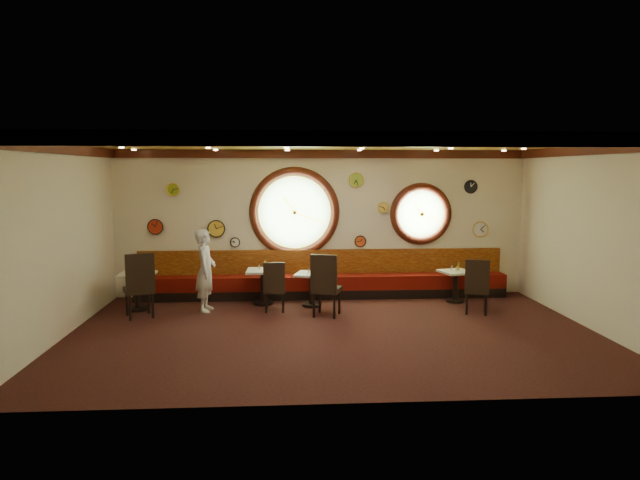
{
  "coord_description": "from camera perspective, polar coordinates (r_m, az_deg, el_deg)",
  "views": [
    {
      "loc": [
        -0.84,
        -9.45,
        2.75
      ],
      "look_at": [
        -0.18,
        0.8,
        1.5
      ],
      "focal_mm": 32.0,
      "sensor_mm": 36.0,
      "label": 1
    }
  ],
  "objects": [
    {
      "name": "wall_clock_7",
      "position": [
        12.56,
        -10.33,
        1.11
      ],
      "size": [
        0.36,
        0.03,
        0.36
      ],
      "primitive_type": "cylinder",
      "rotation": [
        1.57,
        0.0,
        0.0
      ],
      "color": "yellow",
      "rests_on": "wall_back"
    },
    {
      "name": "condiment_c_bottle",
      "position": [
        11.62,
        -0.65,
        -2.85
      ],
      "size": [
        0.06,
        0.06,
        0.18
      ],
      "primitive_type": "cylinder",
      "color": "gold",
      "rests_on": "table_c"
    },
    {
      "name": "waiter",
      "position": [
        11.4,
        -11.37,
        -3.0
      ],
      "size": [
        0.41,
        0.61,
        1.62
      ],
      "primitive_type": "imported",
      "rotation": [
        0.0,
        0.0,
        1.53
      ],
      "color": "silver",
      "rests_on": "floor"
    },
    {
      "name": "banquette_base",
      "position": [
        12.49,
        0.27,
        -5.31
      ],
      "size": [
        8.0,
        0.55,
        0.2
      ],
      "primitive_type": "cube",
      "color": "black",
      "rests_on": "floor"
    },
    {
      "name": "wall_right",
      "position": [
        10.92,
        25.63,
        0.21
      ],
      "size": [
        0.02,
        6.0,
        3.2
      ],
      "primitive_type": "cube",
      "color": "#EBE3C5",
      "rests_on": "floor"
    },
    {
      "name": "wall_clock_8",
      "position": [
        12.77,
        -16.14,
        1.27
      ],
      "size": [
        0.32,
        0.03,
        0.32
      ],
      "primitive_type": "cylinder",
      "rotation": [
        1.57,
        0.0,
        0.0
      ],
      "color": "red",
      "rests_on": "wall_back"
    },
    {
      "name": "wall_clock_1",
      "position": [
        13.23,
        15.72,
        1.04
      ],
      "size": [
        0.34,
        0.03,
        0.34
      ],
      "primitive_type": "cylinder",
      "rotation": [
        1.57,
        0.0,
        0.0
      ],
      "color": "white",
      "rests_on": "wall_back"
    },
    {
      "name": "wall_back",
      "position": [
        12.54,
        0.19,
        1.67
      ],
      "size": [
        9.0,
        0.02,
        3.2
      ],
      "primitive_type": "cube",
      "color": "#EBE3C5",
      "rests_on": "floor"
    },
    {
      "name": "wall_clock_4",
      "position": [
        12.62,
        4.05,
        -0.13
      ],
      "size": [
        0.24,
        0.03,
        0.24
      ],
      "primitive_type": "cylinder",
      "rotation": [
        1.57,
        0.0,
        0.0
      ],
      "color": "#E1481A",
      "rests_on": "wall_back"
    },
    {
      "name": "floor",
      "position": [
        9.88,
        1.37,
        -9.22
      ],
      "size": [
        9.0,
        6.0,
        0.0
      ],
      "primitive_type": "cube",
      "color": "black",
      "rests_on": "ground"
    },
    {
      "name": "porthole_right_ring",
      "position": [
        12.81,
        10.08,
        2.58
      ],
      "size": [
        1.09,
        0.03,
        1.09
      ],
      "primitive_type": "torus",
      "rotation": [
        1.57,
        0.0,
        0.0
      ],
      "color": "gold",
      "rests_on": "wall_back"
    },
    {
      "name": "wall_front",
      "position": [
        6.61,
        3.7,
        -3.1
      ],
      "size": [
        9.0,
        0.02,
        3.2
      ],
      "primitive_type": "cube",
      "color": "#EBE3C5",
      "rests_on": "floor"
    },
    {
      "name": "wall_clock_6",
      "position": [
        12.63,
        6.33,
        3.26
      ],
      "size": [
        0.22,
        0.03,
        0.22
      ],
      "primitive_type": "cylinder",
      "rotation": [
        1.57,
        0.0,
        0.0
      ],
      "color": "#FBD053",
      "rests_on": "wall_back"
    },
    {
      "name": "table_d",
      "position": [
        12.34,
        13.41,
        -4.14
      ],
      "size": [
        0.74,
        0.74,
        0.66
      ],
      "color": "black",
      "rests_on": "floor"
    },
    {
      "name": "condiment_d_bottle",
      "position": [
        12.34,
        13.65,
        -2.56
      ],
      "size": [
        0.06,
        0.06,
        0.18
      ],
      "primitive_type": "cylinder",
      "color": "gold",
      "rests_on": "table_d"
    },
    {
      "name": "molding_front",
      "position": [
        6.57,
        3.75,
        10.06
      ],
      "size": [
        9.0,
        0.1,
        0.18
      ],
      "primitive_type": "cube",
      "color": "#3E140B",
      "rests_on": "wall_back"
    },
    {
      "name": "ceiling",
      "position": [
        9.5,
        1.43,
        9.65
      ],
      "size": [
        9.0,
        6.0,
        0.02
      ],
      "primitive_type": "cube",
      "color": "gold",
      "rests_on": "wall_back"
    },
    {
      "name": "condiment_d_pepper",
      "position": [
        12.24,
        13.49,
        -2.82
      ],
      "size": [
        0.04,
        0.04,
        0.1
      ],
      "primitive_type": "cylinder",
      "color": "silver",
      "rests_on": "table_d"
    },
    {
      "name": "condiment_b_salt",
      "position": [
        11.88,
        -6.11,
        -2.7
      ],
      "size": [
        0.03,
        0.03,
        0.09
      ],
      "primitive_type": "cylinder",
      "color": "silver",
      "rests_on": "table_b"
    },
    {
      "name": "table_b",
      "position": [
        11.86,
        -5.72,
        -4.25
      ],
      "size": [
        0.68,
        0.68,
        0.72
      ],
      "color": "black",
      "rests_on": "floor"
    },
    {
      "name": "chair_b",
      "position": [
        11.16,
        -4.59,
        -4.35
      ],
      "size": [
        0.42,
        0.42,
        0.62
      ],
      "rotation": [
        0.0,
        0.0,
        -0.01
      ],
      "color": "black",
      "rests_on": "floor"
    },
    {
      "name": "porthole_left_ring",
      "position": [
        12.44,
        -2.56,
        2.78
      ],
      "size": [
        1.61,
        0.03,
        1.61
      ],
      "primitive_type": "torus",
      "rotation": [
        1.57,
        0.0,
        0.0
      ],
      "color": "gold",
      "rests_on": "wall_back"
    },
    {
      "name": "table_c",
      "position": [
        11.64,
        -0.83,
        -4.55
      ],
      "size": [
        0.77,
        0.77,
        0.69
      ],
      "color": "black",
      "rests_on": "floor"
    },
    {
      "name": "condiment_a_bottle",
      "position": [
        11.9,
        -17.33,
        -2.76
      ],
      "size": [
        0.04,
        0.04,
        0.14
      ],
      "primitive_type": "cylinder",
      "color": "gold",
      "rests_on": "table_a"
    },
    {
      "name": "porthole_left_glass",
      "position": [
        12.48,
        -2.56,
        2.8
      ],
      "size": [
        1.66,
        0.02,
        1.66
      ],
      "primitive_type": "cylinder",
      "rotation": [
        1.57,
        0.0,
        0.0
      ],
      "color": "#9ED27E",
      "rests_on": "wall_back"
    },
    {
      "name": "wall_clock_5",
      "position": [
        12.56,
        -8.49,
        -0.23
      ],
      "size": [
        0.2,
        0.03,
        0.2
      ],
      "primitive_type": "cylinder",
      "rotation": [
        1.57,
        0.0,
        0.0
      ],
      "color": "white",
      "rests_on": "wall_back"
    },
    {
      "name": "table_a",
      "position": [
        11.87,
        -17.8,
        -4.49
      ],
      "size": [
        0.68,
        0.68,
        0.74
      ],
      "color": "black",
      "rests_on": "floor"
    },
    {
      "name": "condiment_c_salt",
      "position": [
        11.59,
        -1.15,
        -3.11
      ],
      "size": [
        0.03,
        0.03,
        0.09
      ],
      "primitive_type": "cylinder",
      "color": "silver",
      "rests_on": "table_c"
    },
    {
      "name": "porthole_right_frame",
      "position": [
        12.84,
        10.05,
        2.59
      ],
      "size": [
        1.38,
        0.18,
        1.38
      ],
      "primitive_type": "torus",
      "rotation": [
        1.57,
        0.0,
        0.0
      ],
      "color": "#3E140B",
      "rests_on": "wall_back"
    },
    {
      "name": "wall_left",
      "position": [
        10.2,
        -24.66,
        -0.17
      ],
      "size": [
        0.02,
        6.0,
        3.2
      ],
      "primitive_type": "cube",
      "color": "#EBE3C5",
      "rests_on": "floor"
    },
    {
      "name": "chair_d",
      "position": [
        11.35,
        15.42,
        -4.16
      ],
      "size": [
        0.57,
        0.57,
        0.67
      ],
      "rotation": [
        0.0,
        0.0,
        -0.32
      ],
      "color": "black",
      "rests_on": "floor"
    },
    {
      "name": "chair_c",
      "position": [
        10.73,
        0.53,
        -4.14
      ],
      "size": [
        0.65,
        0.65,
        0.75
      ],
      "rotation": [
        0.0,
        0.0,
        -0.34
      ],
      "color": "black",
      "rests_on": "floor"
    },
    {
      "name": "wall_clock_3",
      "position": [
        13.09,
        14.83,
        5.18
      ],
      "size": [
        0.28,
        0.03,
        0.28
      ],
      "primitive_type": "cylinder",
      "rotation": [
        1.57,
        0.0,
        0.0
      ],
      "color": "black",
      "rests_on": "wall_back"
    },
    {
      "name": "wall_clock_2",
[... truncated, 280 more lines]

